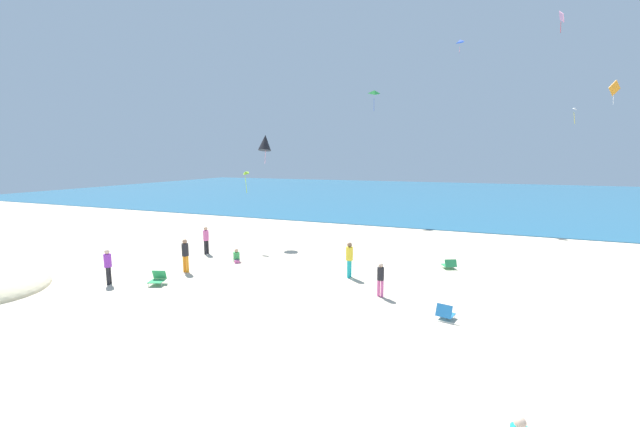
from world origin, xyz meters
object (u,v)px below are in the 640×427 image
at_px(beach_chair_near_camera, 445,313).
at_px(person_3, 381,277).
at_px(beach_chair_far_left, 158,278).
at_px(person_1, 108,264).
at_px(kite_orange, 614,88).
at_px(person_7, 206,238).
at_px(kite_green, 374,92).
at_px(person_2, 237,257).
at_px(person_4, 185,253).
at_px(kite_black, 265,143).
at_px(person_5, 349,257).
at_px(kite_white, 576,109).
at_px(kite_lime, 245,173).
at_px(beach_chair_mid_beach, 449,264).
at_px(kite_blue, 460,41).
at_px(kite_pink, 562,17).

height_order(beach_chair_near_camera, person_3, person_3).
height_order(beach_chair_far_left, person_1, person_1).
bearing_deg(kite_orange, person_7, -150.10).
height_order(person_1, person_3, person_1).
bearing_deg(beach_chair_far_left, kite_green, 150.71).
bearing_deg(person_2, person_1, -68.69).
bearing_deg(person_4, kite_green, -9.91).
bearing_deg(kite_orange, kite_black, -158.80).
height_order(person_5, kite_white, kite_white).
height_order(person_1, kite_lime, kite_lime).
bearing_deg(kite_orange, kite_lime, -154.20).
distance_m(beach_chair_mid_beach, person_5, 5.29).
distance_m(kite_orange, kite_lime, 23.62).
bearing_deg(kite_green, kite_lime, -107.30).
relative_size(beach_chair_mid_beach, kite_blue, 0.76).
distance_m(beach_chair_far_left, person_7, 5.48).
relative_size(beach_chair_far_left, kite_blue, 0.73).
xyz_separation_m(beach_chair_mid_beach, person_1, (-13.60, -8.00, 0.66)).
height_order(beach_chair_near_camera, kite_black, kite_black).
bearing_deg(kite_blue, kite_green, -167.69).
height_order(person_1, kite_white, kite_white).
xyz_separation_m(kite_orange, kite_black, (-20.52, -7.96, -3.33)).
bearing_deg(person_3, person_2, -92.45).
bearing_deg(person_5, kite_black, -34.12).
relative_size(beach_chair_near_camera, person_5, 0.43).
bearing_deg(beach_chair_far_left, kite_orange, 112.16).
height_order(person_2, kite_lime, kite_lime).
relative_size(person_4, kite_green, 0.87).
bearing_deg(kite_blue, beach_chair_far_left, -114.79).
distance_m(kite_green, kite_lime, 16.07).
xyz_separation_m(kite_green, kite_black, (-4.14, -11.92, -4.70)).
height_order(beach_chair_far_left, person_4, person_4).
height_order(beach_chair_far_left, person_3, person_3).
height_order(kite_lime, kite_white, kite_white).
relative_size(beach_chair_mid_beach, person_4, 0.52).
relative_size(kite_pink, kite_white, 1.17).
bearing_deg(beach_chair_far_left, kite_lime, 164.04).
bearing_deg(kite_blue, kite_orange, -29.55).
xyz_separation_m(beach_chair_far_left, kite_green, (3.94, 21.74, 10.87)).
xyz_separation_m(beach_chair_far_left, kite_black, (-0.20, 9.82, 6.16)).
xyz_separation_m(kite_black, kite_white, (19.57, 13.42, 2.72)).
bearing_deg(person_3, beach_chair_mid_beach, 168.73).
relative_size(beach_chair_mid_beach, person_2, 1.19).
bearing_deg(beach_chair_mid_beach, kite_black, 51.84).
bearing_deg(beach_chair_mid_beach, kite_blue, -22.65).
distance_m(person_1, person_3, 11.69).
bearing_deg(kite_pink, kite_white, 51.78).
height_order(person_3, person_5, person_5).
bearing_deg(kite_orange, person_4, -142.23).
relative_size(kite_lime, kite_white, 1.07).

